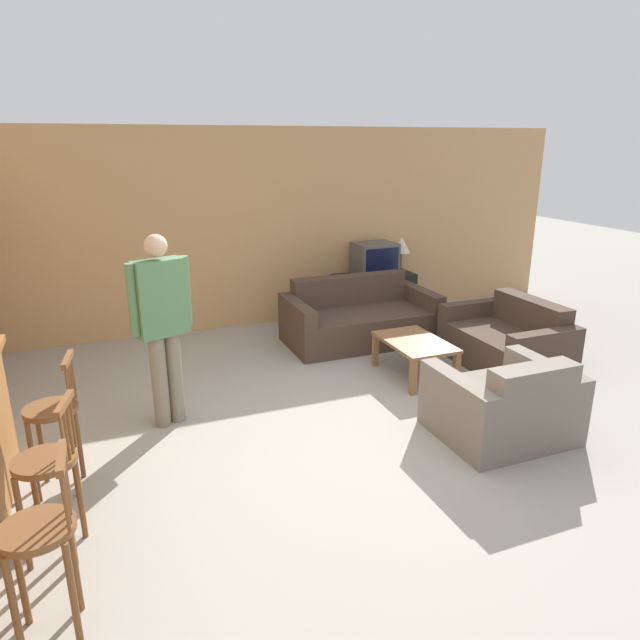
# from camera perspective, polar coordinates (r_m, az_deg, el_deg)

# --- Properties ---
(ground_plane) EXTENTS (24.00, 24.00, 0.00)m
(ground_plane) POSITION_cam_1_polar(r_m,az_deg,el_deg) (4.90, 5.00, -12.11)
(ground_plane) COLOR gray
(wall_back) EXTENTS (9.40, 0.08, 2.60)m
(wall_back) POSITION_cam_1_polar(r_m,az_deg,el_deg) (7.68, -6.79, 9.00)
(wall_back) COLOR tan
(wall_back) RESTS_ON ground_plane
(bar_chair_near) EXTENTS (0.37, 0.37, 1.01)m
(bar_chair_near) POSITION_cam_1_polar(r_m,az_deg,el_deg) (3.26, -26.03, -19.49)
(bar_chair_near) COLOR brown
(bar_chair_near) RESTS_ON ground_plane
(bar_chair_mid) EXTENTS (0.43, 0.43, 1.01)m
(bar_chair_mid) POSITION_cam_1_polar(r_m,az_deg,el_deg) (3.81, -25.47, -13.74)
(bar_chair_mid) COLOR brown
(bar_chair_mid) RESTS_ON ground_plane
(bar_chair_far) EXTENTS (0.41, 0.41, 1.01)m
(bar_chair_far) POSITION_cam_1_polar(r_m,az_deg,el_deg) (4.45, -25.03, -9.09)
(bar_chair_far) COLOR brown
(bar_chair_far) RESTS_ON ground_plane
(couch_far) EXTENTS (1.84, 0.96, 0.77)m
(couch_far) POSITION_cam_1_polar(r_m,az_deg,el_deg) (7.16, 3.90, 0.06)
(couch_far) COLOR #423328
(couch_far) RESTS_ON ground_plane
(armchair_near) EXTENTS (1.06, 0.91, 0.75)m
(armchair_near) POSITION_cam_1_polar(r_m,az_deg,el_deg) (5.10, 17.90, -8.20)
(armchair_near) COLOR #70665B
(armchair_near) RESTS_ON ground_plane
(loveseat_right) EXTENTS (0.88, 1.36, 0.74)m
(loveseat_right) POSITION_cam_1_polar(r_m,az_deg,el_deg) (6.70, 18.25, -2.08)
(loveseat_right) COLOR #423328
(loveseat_right) RESTS_ON ground_plane
(coffee_table) EXTENTS (0.59, 0.90, 0.40)m
(coffee_table) POSITION_cam_1_polar(r_m,az_deg,el_deg) (6.13, 9.45, -2.58)
(coffee_table) COLOR brown
(coffee_table) RESTS_ON ground_plane
(tv_unit) EXTENTS (1.13, 0.49, 0.62)m
(tv_unit) POSITION_cam_1_polar(r_m,az_deg,el_deg) (8.17, 5.38, 2.46)
(tv_unit) COLOR black
(tv_unit) RESTS_ON ground_plane
(tv) EXTENTS (0.56, 0.46, 0.44)m
(tv) POSITION_cam_1_polar(r_m,az_deg,el_deg) (8.05, 5.50, 6.11)
(tv) COLOR #4C4C4C
(tv) RESTS_ON tv_unit
(table_lamp) EXTENTS (0.25, 0.25, 0.51)m
(table_lamp) POSITION_cam_1_polar(r_m,az_deg,el_deg) (8.22, 8.15, 7.33)
(table_lamp) COLOR brown
(table_lamp) RESTS_ON tv_unit
(person_by_window) EXTENTS (0.53, 0.30, 1.69)m
(person_by_window) POSITION_cam_1_polar(r_m,az_deg,el_deg) (5.01, -15.51, -0.04)
(person_by_window) COLOR #756B5B
(person_by_window) RESTS_ON ground_plane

